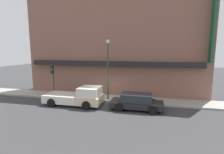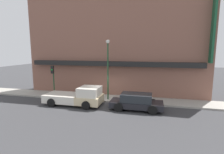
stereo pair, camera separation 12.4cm
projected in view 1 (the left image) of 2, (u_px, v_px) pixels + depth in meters
The scene contains 8 objects.
ground_plane at pixel (106, 103), 16.77m from camera, with size 80.00×80.00×0.00m, color #38383A.
sidewalk at pixel (109, 98), 17.96m from camera, with size 36.00×2.48×0.15m.
building at pixel (115, 42), 19.67m from camera, with size 19.80×3.80×11.91m.
pickup_truck at pixel (77, 97), 15.96m from camera, with size 5.32×2.32×1.73m.
parked_car at pixel (136, 102), 14.76m from camera, with size 4.42×2.00×1.37m.
fire_hydrant at pixel (89, 95), 17.90m from camera, with size 0.17×0.17×0.60m.
street_lamp at pixel (108, 63), 16.81m from camera, with size 0.36×0.36×5.82m.
traffic_light at pixel (53, 75), 18.32m from camera, with size 0.28×0.42×3.22m.
Camera 1 is at (4.28, -15.63, 5.02)m, focal length 28.00 mm.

